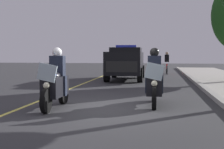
% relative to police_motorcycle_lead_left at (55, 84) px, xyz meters
% --- Properties ---
extents(ground_plane, '(80.00, 80.00, 0.00)m').
position_rel_police_motorcycle_lead_left_xyz_m(ground_plane, '(-0.17, 1.45, -0.70)').
color(ground_plane, '#333335').
extents(lane_stripe_center, '(48.00, 0.12, 0.01)m').
position_rel_police_motorcycle_lead_left_xyz_m(lane_stripe_center, '(-0.17, -0.97, -0.70)').
color(lane_stripe_center, '#E0D14C').
rests_on(lane_stripe_center, ground).
extents(police_motorcycle_lead_left, '(2.14, 0.57, 1.72)m').
position_rel_police_motorcycle_lead_left_xyz_m(police_motorcycle_lead_left, '(0.00, 0.00, 0.00)').
color(police_motorcycle_lead_left, black).
rests_on(police_motorcycle_lead_left, ground).
extents(police_motorcycle_lead_right, '(2.14, 0.57, 1.72)m').
position_rel_police_motorcycle_lead_left_xyz_m(police_motorcycle_lead_right, '(-0.95, 2.74, 0.00)').
color(police_motorcycle_lead_right, black).
rests_on(police_motorcycle_lead_right, ground).
extents(police_suv, '(4.94, 2.16, 2.05)m').
position_rel_police_motorcycle_lead_left_xyz_m(police_suv, '(-9.50, 0.94, 0.37)').
color(police_suv, black).
rests_on(police_suv, ground).
extents(cyclist_background, '(1.76, 0.32, 1.69)m').
position_rel_police_motorcycle_lead_left_xyz_m(cyclist_background, '(-14.85, 3.45, 0.14)').
color(cyclist_background, black).
rests_on(cyclist_background, ground).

